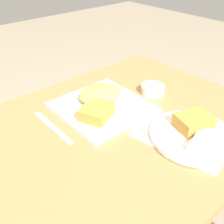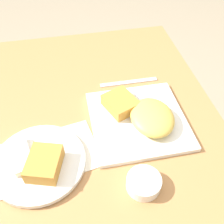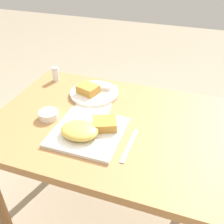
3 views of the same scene
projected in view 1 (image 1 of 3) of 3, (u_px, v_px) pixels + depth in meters
The scene contains 6 objects.
dining_table at pixel (114, 150), 0.84m from camera, with size 0.99×0.72×0.72m.
menu_card at pixel (181, 138), 0.75m from camera, with size 0.21×0.29×0.00m.
plate_square_near at pixel (101, 102), 0.87m from camera, with size 0.28×0.28×0.06m.
plate_oval_far at pixel (193, 133), 0.74m from camera, with size 0.24×0.24×0.05m.
sauce_ramekin at pixel (153, 89), 0.95m from camera, with size 0.08×0.08×0.03m.
butter_knife at pixel (53, 127), 0.79m from camera, with size 0.02×0.20×0.00m.
Camera 1 is at (0.42, 0.47, 1.19)m, focal length 42.00 mm.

